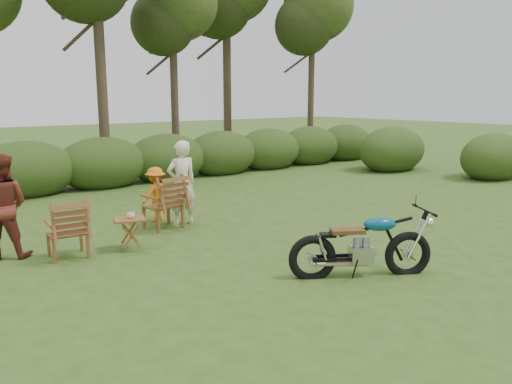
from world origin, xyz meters
TOP-DOWN VIEW (x-y plane):
  - ground at (0.00, 0.00)m, footprint 80.00×80.00m
  - tree_line at (0.50, 9.74)m, footprint 22.52×11.62m
  - motorcycle at (0.14, -0.09)m, footprint 2.05×1.63m
  - lawn_chair_right at (-0.82, 3.93)m, footprint 0.79×0.79m
  - lawn_chair_left at (-2.82, 3.28)m, footprint 0.69×0.69m
  - side_table at (-1.89, 3.05)m, footprint 0.62×0.57m
  - cup at (-1.87, 3.03)m, footprint 0.16×0.16m
  - adult_a at (-0.39, 3.94)m, footprint 0.63×0.43m
  - adult_b at (-3.59, 3.91)m, footprint 1.01×0.95m
  - child at (-0.65, 4.55)m, footprint 0.79×0.59m

SIDE VIEW (x-z plane):
  - ground at x=0.00m, z-range 0.00..0.00m
  - motorcycle at x=0.14m, z-range -0.55..0.55m
  - lawn_chair_right at x=-0.82m, z-range -0.52..0.52m
  - lawn_chair_left at x=-2.82m, z-range -0.46..0.46m
  - adult_a at x=-0.39m, z-range -0.83..0.83m
  - adult_b at x=-3.59m, z-range -0.82..0.82m
  - child at x=-0.65m, z-range -0.55..0.55m
  - side_table at x=-1.89m, z-range 0.00..0.53m
  - cup at x=-1.87m, z-range 0.53..0.63m
  - tree_line at x=0.50m, z-range -0.26..7.88m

